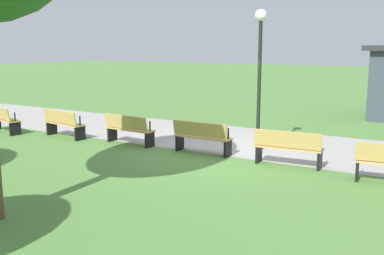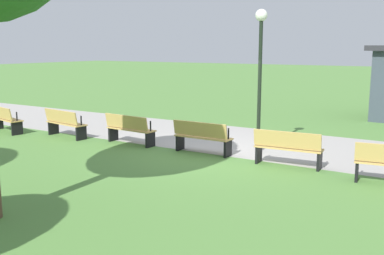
{
  "view_description": "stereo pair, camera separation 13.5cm",
  "coord_description": "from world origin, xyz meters",
  "views": [
    {
      "loc": [
        5.76,
        -10.34,
        2.85
      ],
      "look_at": [
        -0.0,
        -0.59,
        0.8
      ],
      "focal_mm": 41.81,
      "sensor_mm": 36.0,
      "label": 1
    },
    {
      "loc": [
        5.88,
        -10.27,
        2.85
      ],
      "look_at": [
        -0.0,
        -0.59,
        0.8
      ],
      "focal_mm": 41.81,
      "sensor_mm": 36.0,
      "label": 2
    }
  ],
  "objects": [
    {
      "name": "path_paving",
      "position": [
        0.0,
        2.08,
        0.0
      ],
      "size": [
        33.8,
        4.14,
        0.01
      ],
      "primitive_type": "cube",
      "color": "#A39E99",
      "rests_on": "ground"
    },
    {
      "name": "bench_1",
      "position": [
        -7.22,
        -0.86,
        0.47
      ],
      "size": [
        1.68,
        0.81,
        0.89
      ],
      "rotation": [
        0.0,
        0.0,
        -0.22
      ],
      "color": "tan",
      "rests_on": "ground"
    },
    {
      "name": "lamp_post",
      "position": [
        1.21,
        0.91,
        2.68
      ],
      "size": [
        0.32,
        0.32,
        3.82
      ],
      "color": "black",
      "rests_on": "ground"
    },
    {
      "name": "ground_plane",
      "position": [
        0.0,
        0.0,
        0.0
      ],
      "size": [
        120.0,
        120.0,
        0.0
      ],
      "primitive_type": "plane",
      "color": "#54843D"
    },
    {
      "name": "bench_4",
      "position": [
        -0.0,
        -0.07,
        0.47
      ],
      "size": [
        1.61,
        0.47,
        0.89
      ],
      "color": "tan",
      "rests_on": "ground"
    },
    {
      "name": "bench_2",
      "position": [
        -4.84,
        -0.42,
        0.47
      ],
      "size": [
        1.66,
        0.7,
        0.89
      ],
      "rotation": [
        0.0,
        0.0,
        -0.15
      ],
      "color": "tan",
      "rests_on": "ground"
    },
    {
      "name": "bench_3",
      "position": [
        -2.42,
        -0.16,
        0.47
      ],
      "size": [
        1.64,
        0.59,
        0.89
      ],
      "rotation": [
        0.0,
        0.0,
        -0.07
      ],
      "color": "tan",
      "rests_on": "ground"
    },
    {
      "name": "bench_5",
      "position": [
        2.42,
        -0.16,
        0.47
      ],
      "size": [
        1.64,
        0.59,
        0.89
      ],
      "rotation": [
        0.0,
        0.0,
        0.07
      ],
      "color": "tan",
      "rests_on": "ground"
    }
  ]
}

